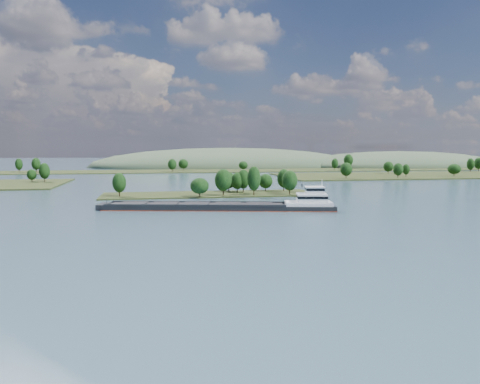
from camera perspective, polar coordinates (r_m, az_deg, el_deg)
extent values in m
plane|color=#3D596A|center=(163.17, -1.29, -2.46)|extent=(1800.00, 1800.00, 0.00)
cube|color=#273116|center=(222.20, -3.74, -0.35)|extent=(100.00, 30.00, 1.20)
cylinder|color=black|center=(213.69, 1.70, 0.18)|extent=(0.50, 0.50, 4.39)
ellipsoid|color=black|center=(213.24, 1.71, 1.67)|extent=(6.28, 6.28, 11.29)
cylinder|color=black|center=(233.12, -1.37, 0.46)|extent=(0.50, 0.50, 3.09)
ellipsoid|color=black|center=(232.80, -1.37, 1.42)|extent=(8.36, 8.36, 7.94)
cylinder|color=black|center=(213.35, -2.05, 0.11)|extent=(0.50, 0.50, 3.96)
ellipsoid|color=black|center=(212.94, -2.05, 1.46)|extent=(7.90, 7.90, 10.17)
cylinder|color=black|center=(226.73, -0.34, 0.34)|extent=(0.50, 0.50, 3.23)
ellipsoid|color=black|center=(226.40, -0.34, 1.37)|extent=(6.12, 6.12, 8.30)
cylinder|color=black|center=(207.97, -4.94, -0.21)|extent=(0.50, 0.50, 2.77)
ellipsoid|color=black|center=(207.65, -4.95, 0.75)|extent=(8.38, 8.38, 7.12)
cylinder|color=black|center=(216.35, -14.48, -0.05)|extent=(0.50, 0.50, 3.46)
ellipsoid|color=black|center=(215.99, -14.51, 1.11)|extent=(6.17, 6.17, 8.90)
cylinder|color=black|center=(227.45, 0.40, 0.41)|extent=(0.50, 0.50, 3.67)
ellipsoid|color=black|center=(227.08, 0.40, 1.58)|extent=(6.12, 6.12, 9.45)
cylinder|color=black|center=(234.52, 5.35, 0.54)|extent=(0.50, 0.50, 3.65)
ellipsoid|color=black|center=(234.17, 5.36, 1.67)|extent=(6.64, 6.64, 9.38)
cylinder|color=black|center=(218.77, 6.07, 0.18)|extent=(0.50, 0.50, 3.68)
ellipsoid|color=black|center=(218.39, 6.08, 1.40)|extent=(7.39, 7.39, 9.46)
cylinder|color=black|center=(234.27, 3.13, 0.45)|extent=(0.50, 0.50, 2.86)
ellipsoid|color=black|center=(233.98, 3.14, 1.33)|extent=(7.17, 7.17, 7.34)
cylinder|color=black|center=(317.53, -22.70, 1.49)|extent=(0.50, 0.50, 3.94)
ellipsoid|color=black|center=(317.25, -22.73, 2.39)|extent=(6.64, 6.64, 10.12)
cylinder|color=black|center=(320.27, -24.03, 1.35)|extent=(0.50, 0.50, 2.67)
ellipsoid|color=black|center=(320.07, -24.05, 1.96)|extent=(5.86, 5.86, 6.86)
cube|color=#273116|center=(425.60, 26.54, 1.87)|extent=(320.00, 90.00, 1.60)
cylinder|color=black|center=(334.13, 12.81, 1.93)|extent=(0.50, 0.50, 3.66)
ellipsoid|color=black|center=(333.89, 12.83, 2.73)|extent=(8.41, 8.41, 9.41)
cylinder|color=black|center=(473.03, 27.09, 2.50)|extent=(0.50, 0.50, 4.16)
ellipsoid|color=black|center=(472.84, 27.12, 3.14)|extent=(8.23, 8.23, 10.69)
cylinder|color=black|center=(388.59, 24.64, 2.00)|extent=(0.50, 0.50, 3.04)
ellipsoid|color=black|center=(388.41, 24.66, 2.57)|extent=(9.65, 9.65, 7.82)
cylinder|color=black|center=(349.87, 18.70, 1.91)|extent=(0.50, 0.50, 3.47)
ellipsoid|color=black|center=(349.65, 18.72, 2.63)|extent=(7.13, 7.13, 8.91)
cylinder|color=black|center=(367.95, 19.58, 2.02)|extent=(0.50, 0.50, 3.08)
ellipsoid|color=black|center=(367.76, 19.59, 2.63)|extent=(5.24, 5.24, 7.91)
cylinder|color=black|center=(404.98, 17.62, 2.38)|extent=(0.50, 0.50, 3.31)
ellipsoid|color=black|center=(404.79, 17.64, 2.98)|extent=(8.16, 8.16, 8.52)
cylinder|color=black|center=(457.24, 26.27, 2.44)|extent=(0.50, 0.50, 3.97)
ellipsoid|color=black|center=(457.05, 26.30, 3.07)|extent=(6.43, 6.43, 10.21)
cube|color=#273116|center=(440.89, -7.07, 2.51)|extent=(900.00, 60.00, 1.20)
cylinder|color=black|center=(453.71, -25.32, 2.44)|extent=(0.50, 0.50, 4.03)
ellipsoid|color=black|center=(453.51, -25.35, 3.08)|extent=(6.36, 6.36, 10.35)
cylinder|color=black|center=(454.63, 11.48, 2.84)|extent=(0.50, 0.50, 3.75)
ellipsoid|color=black|center=(454.44, 11.49, 3.44)|extent=(6.28, 6.28, 9.65)
cylinder|color=black|center=(446.81, -6.93, 2.86)|extent=(0.50, 0.50, 3.57)
ellipsoid|color=black|center=(446.63, -6.93, 3.44)|extent=(9.21, 9.21, 9.19)
cylinder|color=black|center=(498.56, 13.06, 3.10)|extent=(0.50, 0.50, 4.85)
ellipsoid|color=black|center=(498.36, 13.08, 3.81)|extent=(9.55, 9.55, 12.48)
cylinder|color=black|center=(447.44, -23.58, 2.48)|extent=(0.50, 0.50, 4.18)
ellipsoid|color=black|center=(447.24, -23.61, 3.16)|extent=(7.64, 7.64, 10.76)
cylinder|color=black|center=(437.77, 0.40, 2.80)|extent=(0.50, 0.50, 2.96)
ellipsoid|color=black|center=(437.61, 0.40, 3.29)|extent=(8.65, 8.65, 7.60)
cylinder|color=black|center=(422.81, -8.26, 2.71)|extent=(0.50, 0.50, 3.80)
ellipsoid|color=black|center=(422.61, -8.27, 3.36)|extent=(7.75, 7.75, 9.77)
ellipsoid|color=#3B4E35|center=(584.57, 18.87, 2.98)|extent=(260.00, 140.00, 36.00)
ellipsoid|color=#3B4E35|center=(546.78, -1.40, 3.12)|extent=(320.00, 160.00, 44.00)
cube|color=black|center=(170.14, -2.57, -1.96)|extent=(83.95, 28.00, 2.30)
cube|color=#9E2F11|center=(170.20, -2.57, -2.12)|extent=(84.20, 28.25, 0.26)
cube|color=black|center=(175.85, -5.16, -1.25)|extent=(63.43, 14.19, 0.84)
cube|color=black|center=(165.76, -5.59, -1.67)|extent=(63.43, 14.19, 0.84)
cube|color=black|center=(170.83, -5.37, -1.51)|extent=(63.29, 22.53, 0.31)
cube|color=black|center=(175.17, -12.85, -1.34)|extent=(11.02, 10.38, 0.37)
cube|color=black|center=(172.61, -9.16, -1.38)|extent=(11.02, 10.38, 0.37)
cube|color=black|center=(170.79, -5.37, -1.40)|extent=(11.02, 10.38, 0.37)
cube|color=black|center=(169.73, -1.51, -1.42)|extent=(11.02, 10.38, 0.37)
cube|color=black|center=(169.44, 2.37, -1.44)|extent=(11.02, 10.38, 0.37)
cube|color=black|center=(178.42, -16.26, -1.69)|extent=(5.07, 9.86, 2.09)
cylinder|color=black|center=(177.93, -15.95, -1.23)|extent=(0.30, 0.30, 2.30)
cube|color=white|center=(170.51, 8.36, -1.40)|extent=(18.48, 13.36, 1.25)
cube|color=white|center=(170.39, 8.72, -0.70)|extent=(11.99, 10.40, 3.14)
cube|color=black|center=(170.35, 8.72, -0.56)|extent=(12.24, 10.64, 0.94)
cube|color=white|center=(170.25, 9.08, 0.21)|extent=(7.46, 7.46, 2.30)
cube|color=black|center=(170.22, 9.08, 0.35)|extent=(7.71, 7.71, 0.84)
cube|color=white|center=(170.15, 9.09, 0.63)|extent=(7.96, 7.96, 0.21)
cylinder|color=white|center=(170.39, 9.96, 1.05)|extent=(0.25, 0.25, 2.72)
cylinder|color=black|center=(172.76, 7.58, 0.79)|extent=(0.62, 0.62, 1.25)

